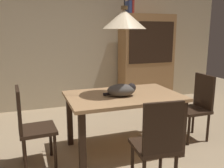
% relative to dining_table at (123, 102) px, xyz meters
% --- Properties ---
extents(back_wall, '(6.40, 0.10, 2.90)m').
position_rel_dining_table_xyz_m(back_wall, '(-0.14, 2.19, 0.80)').
color(back_wall, beige).
rests_on(back_wall, ground).
extents(dining_table, '(1.40, 0.90, 0.75)m').
position_rel_dining_table_xyz_m(dining_table, '(0.00, 0.00, 0.00)').
color(dining_table, tan).
rests_on(dining_table, ground).
extents(chair_near_front, '(0.43, 0.43, 0.93)m').
position_rel_dining_table_xyz_m(chair_near_front, '(-0.01, -0.88, -0.14)').
color(chair_near_front, black).
rests_on(chair_near_front, ground).
extents(chair_left_side, '(0.42, 0.42, 0.93)m').
position_rel_dining_table_xyz_m(chair_left_side, '(-1.13, -0.00, -0.14)').
color(chair_left_side, black).
rests_on(chair_left_side, ground).
extents(chair_right_side, '(0.40, 0.40, 0.93)m').
position_rel_dining_table_xyz_m(chair_right_side, '(1.13, 0.00, -0.14)').
color(chair_right_side, black).
rests_on(chair_right_side, ground).
extents(cat_sleeping, '(0.40, 0.29, 0.16)m').
position_rel_dining_table_xyz_m(cat_sleeping, '(-0.04, -0.06, 0.18)').
color(cat_sleeping, '#4C4742').
rests_on(cat_sleeping, dining_table).
extents(pendant_lamp, '(0.52, 0.52, 1.30)m').
position_rel_dining_table_xyz_m(pendant_lamp, '(0.00, 0.00, 1.01)').
color(pendant_lamp, beige).
extents(hutch_bookcase, '(1.12, 0.45, 1.85)m').
position_rel_dining_table_xyz_m(hutch_bookcase, '(1.25, 1.85, 0.24)').
color(hutch_bookcase, '#A87A4C').
rests_on(hutch_bookcase, ground).
extents(book_blue_wide, '(0.06, 0.24, 0.24)m').
position_rel_dining_table_xyz_m(book_blue_wide, '(0.83, 1.86, 1.32)').
color(book_blue_wide, '#384C93').
rests_on(book_blue_wide, hutch_bookcase).
extents(book_red_tall, '(0.04, 0.22, 0.28)m').
position_rel_dining_table_xyz_m(book_red_tall, '(0.90, 1.86, 1.34)').
color(book_red_tall, '#B73833').
rests_on(book_red_tall, hutch_bookcase).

